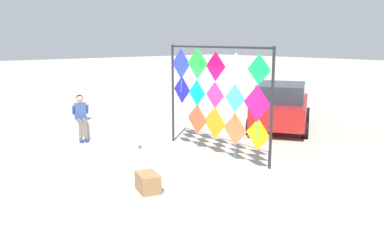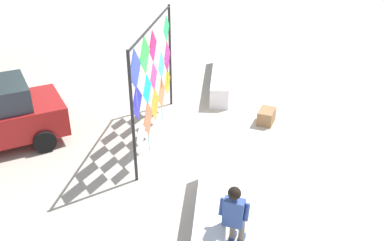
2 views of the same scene
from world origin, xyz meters
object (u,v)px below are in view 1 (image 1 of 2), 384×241
kite_display_rack (215,92)px  seated_vendor (81,114)px  parked_car (281,106)px  cardboard_box_large (148,182)px

kite_display_rack → seated_vendor: bearing=-153.3°
kite_display_rack → parked_car: 4.58m
cardboard_box_large → seated_vendor: bearing=169.6°
kite_display_rack → cardboard_box_large: (1.05, -3.00, -1.62)m
seated_vendor → cardboard_box_large: 5.26m
seated_vendor → cardboard_box_large: seated_vendor is taller
kite_display_rack → seated_vendor: (-4.08, -2.06, -0.95)m
seated_vendor → parked_car: size_ratio=0.32×
parked_car → cardboard_box_large: bearing=-74.5°
seated_vendor → cardboard_box_large: size_ratio=2.34×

